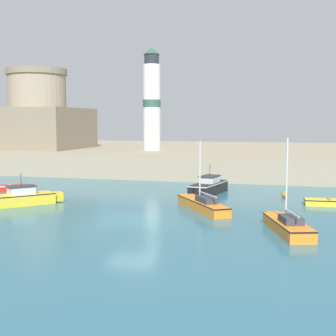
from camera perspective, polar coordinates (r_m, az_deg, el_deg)
ground_plane at (r=27.68m, az=-4.71°, el=-6.42°), size 200.00×200.00×0.00m
quay_seawall at (r=64.51m, az=7.06°, el=1.44°), size 120.00×40.00×2.32m
sailboat_orange_0 at (r=30.94m, az=4.19°, el=-4.39°), size 4.54×6.01×4.53m
motorboat_black_1 at (r=38.04m, az=5.06°, el=-2.28°), size 2.49×5.87×2.37m
dinghy_red_2 at (r=41.54m, az=-18.52°, el=-2.29°), size 3.51×2.71×0.58m
dinghy_yellow_3 at (r=34.45m, az=19.28°, el=-3.95°), size 4.00×1.60×0.50m
motorboat_yellow_4 at (r=34.22m, az=-17.53°, el=-3.49°), size 4.62×4.98×2.26m
sailboat_orange_6 at (r=25.44m, az=14.34°, el=-6.72°), size 2.87×5.59×4.95m
mooring_buoy at (r=36.97m, az=14.02°, el=-3.18°), size 0.46×0.46×0.46m
fortress at (r=64.92m, az=-15.56°, el=5.70°), size 11.84×11.84×10.45m
lighthouse at (r=58.05m, az=-1.99°, el=8.15°), size 2.19×2.19×12.49m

